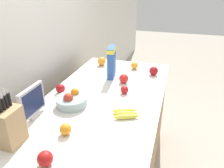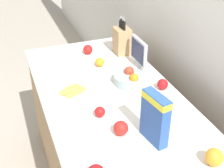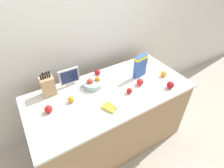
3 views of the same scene
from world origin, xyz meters
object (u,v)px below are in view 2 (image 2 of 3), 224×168
at_px(fruit_bowl, 130,78).
at_px(apple_middle, 121,128).
at_px(cereal_box, 155,116).
at_px(banana_bunch, 73,90).
at_px(knife_block, 122,40).
at_px(apple_near_bananas, 88,49).
at_px(orange_back_center, 214,157).
at_px(apple_leftmost, 100,112).
at_px(apple_rear, 163,84).
at_px(orange_mid_left, 100,62).
at_px(small_monitor, 139,52).

relative_size(fruit_bowl, apple_middle, 2.73).
relative_size(cereal_box, banana_bunch, 1.42).
bearing_deg(knife_block, apple_near_bananas, -107.68).
bearing_deg(orange_back_center, apple_leftmost, -144.95).
relative_size(apple_rear, orange_mid_left, 1.07).
bearing_deg(apple_middle, cereal_box, 54.19).
height_order(cereal_box, apple_near_bananas, cereal_box).
height_order(fruit_bowl, orange_back_center, fruit_bowl).
height_order(apple_leftmost, orange_mid_left, orange_mid_left).
bearing_deg(knife_block, fruit_bowl, -15.51).
height_order(small_monitor, orange_back_center, small_monitor).
bearing_deg(small_monitor, orange_mid_left, -108.97).
distance_m(banana_bunch, apple_leftmost, 0.32).
distance_m(apple_leftmost, apple_near_bananas, 0.86).
distance_m(knife_block, apple_leftmost, 0.88).
bearing_deg(orange_back_center, fruit_bowl, -175.10).
relative_size(knife_block, fruit_bowl, 1.44).
bearing_deg(apple_middle, knife_block, 157.46).
bearing_deg(apple_leftmost, cereal_box, 33.93).
bearing_deg(apple_leftmost, apple_rear, 105.79).
height_order(apple_leftmost, orange_back_center, orange_back_center).
height_order(orange_back_center, orange_mid_left, orange_back_center).
bearing_deg(orange_back_center, cereal_box, -143.71).
xyz_separation_m(small_monitor, apple_middle, (0.70, -0.43, -0.08)).
relative_size(banana_bunch, apple_middle, 2.44).
bearing_deg(small_monitor, orange_back_center, -4.80).
bearing_deg(cereal_box, apple_rear, 136.50).
xyz_separation_m(fruit_bowl, apple_leftmost, (0.29, -0.32, -0.01)).
relative_size(apple_leftmost, apple_rear, 0.87).
bearing_deg(orange_back_center, banana_bunch, -151.22).
bearing_deg(banana_bunch, orange_back_center, 28.78).
bearing_deg(orange_mid_left, apple_middle, -10.51).
relative_size(knife_block, banana_bunch, 1.61).
xyz_separation_m(small_monitor, apple_near_bananas, (-0.34, -0.30, -0.08)).
relative_size(banana_bunch, apple_near_bananas, 2.57).
xyz_separation_m(apple_leftmost, apple_middle, (0.19, 0.06, 0.01)).
relative_size(banana_bunch, orange_back_center, 2.23).
distance_m(banana_bunch, orange_mid_left, 0.41).
relative_size(knife_block, apple_leftmost, 5.02).
xyz_separation_m(apple_near_bananas, orange_back_center, (1.40, 0.21, 0.01)).
relative_size(fruit_bowl, banana_bunch, 1.12).
bearing_deg(fruit_bowl, small_monitor, 143.18).
height_order(knife_block, cereal_box, knife_block).
height_order(cereal_box, fruit_bowl, cereal_box).
height_order(banana_bunch, apple_leftmost, apple_leftmost).
xyz_separation_m(banana_bunch, orange_back_center, (0.87, 0.48, 0.03)).
bearing_deg(apple_middle, apple_near_bananas, 172.99).
distance_m(small_monitor, apple_near_bananas, 0.46).
bearing_deg(orange_mid_left, apple_leftmost, -18.63).
distance_m(small_monitor, banana_bunch, 0.61).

